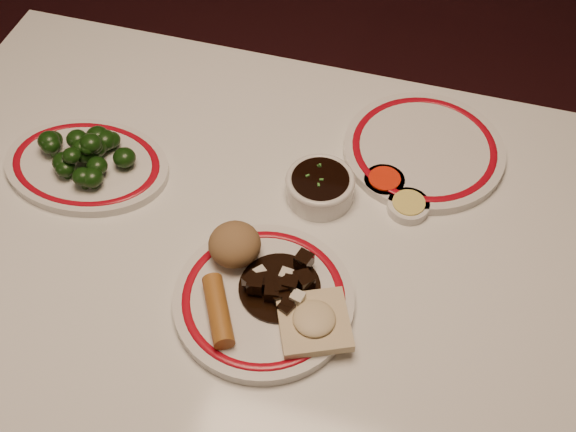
# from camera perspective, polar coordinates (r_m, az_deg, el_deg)

# --- Properties ---
(dining_table) EXTENTS (1.20, 0.90, 0.75)m
(dining_table) POSITION_cam_1_polar(r_m,az_deg,el_deg) (1.12, -2.96, -6.21)
(dining_table) COLOR white
(dining_table) RESTS_ON ground
(main_plate) EXTENTS (0.30, 0.30, 0.02)m
(main_plate) POSITION_cam_1_polar(r_m,az_deg,el_deg) (1.00, -1.93, -6.61)
(main_plate) COLOR silver
(main_plate) RESTS_ON dining_table
(rice_mound) EXTENTS (0.07, 0.07, 0.05)m
(rice_mound) POSITION_cam_1_polar(r_m,az_deg,el_deg) (1.01, -4.23, -2.25)
(rice_mound) COLOR olive
(rice_mound) RESTS_ON main_plate
(spring_roll) EXTENTS (0.07, 0.10, 0.03)m
(spring_roll) POSITION_cam_1_polar(r_m,az_deg,el_deg) (0.97, -5.54, -7.44)
(spring_roll) COLOR #A96929
(spring_roll) RESTS_ON main_plate
(fried_wonton) EXTENTS (0.12, 0.12, 0.03)m
(fried_wonton) POSITION_cam_1_polar(r_m,az_deg,el_deg) (0.96, 2.07, -8.32)
(fried_wonton) COLOR beige
(fried_wonton) RESTS_ON main_plate
(stirfry_heap) EXTENTS (0.11, 0.11, 0.03)m
(stirfry_heap) POSITION_cam_1_polar(r_m,az_deg,el_deg) (0.99, -0.61, -5.54)
(stirfry_heap) COLOR black
(stirfry_heap) RESTS_ON main_plate
(broccoli_plate) EXTENTS (0.27, 0.24, 0.02)m
(broccoli_plate) POSITION_cam_1_polar(r_m,az_deg,el_deg) (1.19, -15.62, 3.88)
(broccoli_plate) COLOR silver
(broccoli_plate) RESTS_ON dining_table
(broccoli_pile) EXTENTS (0.16, 0.12, 0.05)m
(broccoli_pile) POSITION_cam_1_polar(r_m,az_deg,el_deg) (1.18, -15.80, 4.94)
(broccoli_pile) COLOR #23471C
(broccoli_pile) RESTS_ON broccoli_plate
(soy_bowl) EXTENTS (0.10, 0.10, 0.04)m
(soy_bowl) POSITION_cam_1_polar(r_m,az_deg,el_deg) (1.11, 2.54, 2.25)
(soy_bowl) COLOR silver
(soy_bowl) RESTS_ON dining_table
(sweet_sour_dish) EXTENTS (0.06, 0.06, 0.02)m
(sweet_sour_dish) POSITION_cam_1_polar(r_m,az_deg,el_deg) (1.14, 7.60, 2.67)
(sweet_sour_dish) COLOR silver
(sweet_sour_dish) RESTS_ON dining_table
(mustard_dish) EXTENTS (0.06, 0.06, 0.02)m
(mustard_dish) POSITION_cam_1_polar(r_m,az_deg,el_deg) (1.11, 9.48, 0.78)
(mustard_dish) COLOR silver
(mustard_dish) RESTS_ON dining_table
(far_plate) EXTENTS (0.31, 0.31, 0.02)m
(far_plate) POSITION_cam_1_polar(r_m,az_deg,el_deg) (1.19, 10.68, 5.18)
(far_plate) COLOR silver
(far_plate) RESTS_ON dining_table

